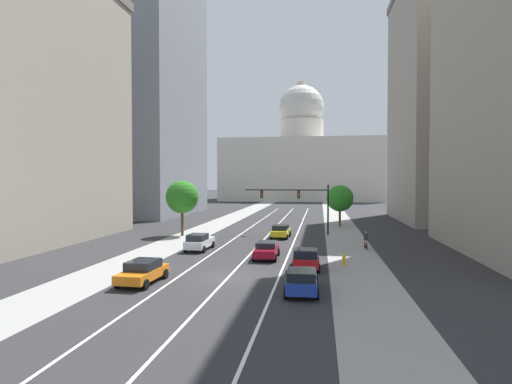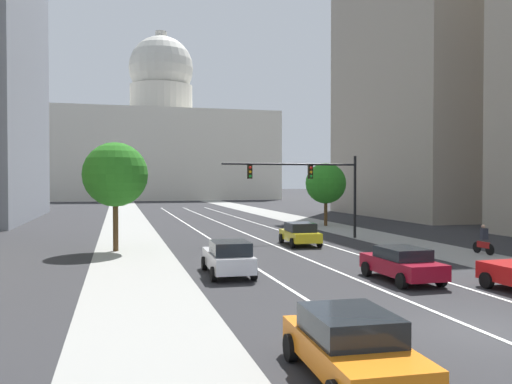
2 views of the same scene
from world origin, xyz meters
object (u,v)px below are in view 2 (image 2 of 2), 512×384
object	(u,v)px
car_orange	(351,345)
street_tree_near_right	(326,183)
capitol_building	(162,145)
car_crimson	(402,263)
street_tree_mid_left	(115,175)
car_yellow	(300,233)
car_white	(228,257)
cyclist	(484,240)
traffic_signal_mast	(312,179)

from	to	relation	value
car_orange	street_tree_near_right	size ratio (longest dim) A/B	0.75
capitol_building	car_crimson	world-z (taller)	capitol_building
street_tree_mid_left	car_yellow	bearing A→B (deg)	-0.17
car_white	car_yellow	bearing A→B (deg)	-33.49
car_crimson	street_tree_mid_left	size ratio (longest dim) A/B	0.66
car_orange	cyclist	distance (m)	22.16
capitol_building	car_yellow	size ratio (longest dim) A/B	12.18
cyclist	street_tree_near_right	size ratio (longest dim) A/B	0.29
car_orange	cyclist	bearing A→B (deg)	-42.41
car_crimson	car_yellow	size ratio (longest dim) A/B	1.05
car_orange	street_tree_mid_left	bearing A→B (deg)	14.67
cyclist	car_orange	bearing A→B (deg)	132.19
capitol_building	car_orange	bearing A→B (deg)	-92.57
car_crimson	street_tree_mid_left	world-z (taller)	street_tree_mid_left
street_tree_mid_left	street_tree_near_right	world-z (taller)	street_tree_mid_left
car_white	car_yellow	world-z (taller)	car_white
cyclist	street_tree_near_right	distance (m)	20.42
capitol_building	cyclist	size ratio (longest dim) A/B	29.23
capitol_building	traffic_signal_mast	size ratio (longest dim) A/B	4.96
traffic_signal_mast	street_tree_mid_left	xyz separation A→B (m)	(-13.70, -3.10, 0.25)
street_tree_mid_left	cyclist	bearing A→B (deg)	-18.30
capitol_building	street_tree_mid_left	distance (m)	92.09
car_white	street_tree_mid_left	size ratio (longest dim) A/B	0.68
street_tree_near_right	car_orange	bearing A→B (deg)	-111.43
capitol_building	car_white	bearing A→B (deg)	-92.90
street_tree_near_right	capitol_building	bearing A→B (deg)	96.57
capitol_building	car_crimson	bearing A→B (deg)	-89.06
capitol_building	street_tree_mid_left	xyz separation A→B (m)	(-10.02, -91.19, -7.94)
car_orange	car_yellow	size ratio (longest dim) A/B	1.07
car_yellow	street_tree_near_right	size ratio (longest dim) A/B	0.70
car_crimson	street_tree_near_right	distance (m)	27.39
capitol_building	street_tree_mid_left	bearing A→B (deg)	-96.27
car_yellow	capitol_building	bearing A→B (deg)	3.92
capitol_building	cyclist	bearing A→B (deg)	-83.88
capitol_building	car_yellow	xyz separation A→B (m)	(1.70, -91.23, -11.77)
car_yellow	cyclist	world-z (taller)	cyclist
car_crimson	street_tree_near_right	world-z (taller)	street_tree_near_right
car_yellow	car_orange	bearing A→B (deg)	166.01
cyclist	car_white	bearing A→B (deg)	97.49
car_yellow	street_tree_near_right	distance (m)	15.55
car_white	capitol_building	bearing A→B (deg)	-1.19
street_tree_mid_left	capitol_building	bearing A→B (deg)	83.73
car_crimson	traffic_signal_mast	world-z (taller)	traffic_signal_mast
car_yellow	car_crimson	bearing A→B (deg)	-177.15
capitol_building	traffic_signal_mast	world-z (taller)	capitol_building
street_tree_near_right	traffic_signal_mast	bearing A→B (deg)	-117.32
car_white	street_tree_near_right	size ratio (longest dim) A/B	0.76
traffic_signal_mast	street_tree_near_right	size ratio (longest dim) A/B	1.72
car_orange	traffic_signal_mast	size ratio (longest dim) A/B	0.43
traffic_signal_mast	cyclist	bearing A→B (deg)	-55.41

